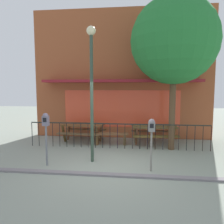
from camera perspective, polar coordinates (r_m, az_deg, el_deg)
ground at (r=6.70m, az=-0.31°, el=-14.02°), size 40.00×40.00×0.00m
pub_storefront at (r=10.50m, az=2.50°, el=9.42°), size 8.16×1.27×5.86m
patio_fence_front at (r=8.53m, az=1.39°, el=-4.97°), size 6.88×0.04×0.97m
picnic_table_left at (r=9.72m, az=-7.56°, el=-3.95°), size 1.89×1.48×0.79m
picnic_table_right at (r=9.36m, az=10.66°, el=-4.39°), size 1.92×1.52×0.79m
patio_bench at (r=9.16m, az=-0.25°, el=-6.17°), size 1.43×0.47×0.48m
parking_meter_near at (r=6.87m, az=-16.56°, el=-3.24°), size 0.18×0.17×1.58m
parking_meter_far at (r=6.24m, az=10.06°, el=-4.76°), size 0.18×0.17×1.48m
street_tree at (r=8.69m, az=15.60°, el=17.09°), size 3.14×3.14×5.58m
street_lamp at (r=6.88m, az=-5.25°, el=9.26°), size 0.28×0.28×4.15m
curb_edge at (r=6.15m, az=-1.02°, el=-15.96°), size 11.42×0.20×0.11m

